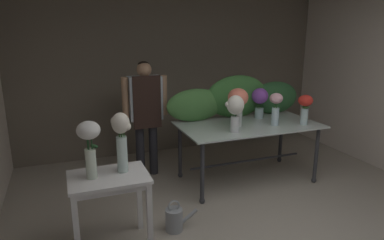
{
  "coord_description": "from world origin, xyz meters",
  "views": [
    {
      "loc": [
        -1.79,
        -2.08,
        2.06
      ],
      "look_at": [
        -0.47,
        1.39,
        1.06
      ],
      "focal_mm": 32.71,
      "sensor_mm": 36.0,
      "label": 1
    }
  ],
  "objects_px": {
    "vase_ivory_anemones": "(235,110)",
    "vase_scarlet_ranunculus": "(305,106)",
    "florist": "(145,107)",
    "vase_violet_lilies": "(260,100)",
    "vase_blush_roses": "(276,106)",
    "vase_white_roses_tall": "(89,142)",
    "watering_can": "(175,219)",
    "vase_coral_dahlias": "(238,102)",
    "side_table_white": "(109,187)",
    "display_table_glass": "(248,132)",
    "vase_cream_lisianthus_tall": "(121,138)"
  },
  "relations": [
    {
      "from": "vase_white_roses_tall",
      "to": "vase_scarlet_ranunculus",
      "type": "bearing_deg",
      "value": 12.48
    },
    {
      "from": "vase_ivory_anemones",
      "to": "vase_cream_lisianthus_tall",
      "type": "distance_m",
      "value": 1.58
    },
    {
      "from": "vase_blush_roses",
      "to": "vase_white_roses_tall",
      "type": "distance_m",
      "value": 2.5
    },
    {
      "from": "vase_blush_roses",
      "to": "vase_white_roses_tall",
      "type": "height_order",
      "value": "vase_white_roses_tall"
    },
    {
      "from": "vase_blush_roses",
      "to": "watering_can",
      "type": "bearing_deg",
      "value": -157.75
    },
    {
      "from": "vase_white_roses_tall",
      "to": "vase_violet_lilies",
      "type": "bearing_deg",
      "value": 24.88
    },
    {
      "from": "vase_coral_dahlias",
      "to": "display_table_glass",
      "type": "bearing_deg",
      "value": 13.0
    },
    {
      "from": "vase_ivory_anemones",
      "to": "display_table_glass",
      "type": "bearing_deg",
      "value": 38.04
    },
    {
      "from": "vase_cream_lisianthus_tall",
      "to": "vase_blush_roses",
      "type": "bearing_deg",
      "value": 17.4
    },
    {
      "from": "vase_coral_dahlias",
      "to": "side_table_white",
      "type": "bearing_deg",
      "value": -154.26
    },
    {
      "from": "vase_cream_lisianthus_tall",
      "to": "display_table_glass",
      "type": "bearing_deg",
      "value": 24.96
    },
    {
      "from": "vase_coral_dahlias",
      "to": "watering_can",
      "type": "bearing_deg",
      "value": -144.69
    },
    {
      "from": "florist",
      "to": "vase_cream_lisianthus_tall",
      "type": "xyz_separation_m",
      "value": [
        -0.58,
        -1.5,
        0.07
      ]
    },
    {
      "from": "vase_white_roses_tall",
      "to": "vase_cream_lisianthus_tall",
      "type": "bearing_deg",
      "value": 10.1
    },
    {
      "from": "side_table_white",
      "to": "vase_ivory_anemones",
      "type": "relative_size",
      "value": 1.61
    },
    {
      "from": "side_table_white",
      "to": "vase_cream_lisianthus_tall",
      "type": "relative_size",
      "value": 1.31
    },
    {
      "from": "vase_coral_dahlias",
      "to": "vase_white_roses_tall",
      "type": "height_order",
      "value": "vase_coral_dahlias"
    },
    {
      "from": "vase_blush_roses",
      "to": "side_table_white",
      "type": "bearing_deg",
      "value": -162.42
    },
    {
      "from": "vase_ivory_anemones",
      "to": "vase_scarlet_ranunculus",
      "type": "height_order",
      "value": "vase_ivory_anemones"
    },
    {
      "from": "display_table_glass",
      "to": "side_table_white",
      "type": "distance_m",
      "value": 2.16
    },
    {
      "from": "display_table_glass",
      "to": "vase_coral_dahlias",
      "type": "bearing_deg",
      "value": -167.0
    },
    {
      "from": "watering_can",
      "to": "vase_violet_lilies",
      "type": "bearing_deg",
      "value": 33.33
    },
    {
      "from": "florist",
      "to": "watering_can",
      "type": "relative_size",
      "value": 4.58
    },
    {
      "from": "side_table_white",
      "to": "vase_violet_lilies",
      "type": "xyz_separation_m",
      "value": [
        2.25,
        1.11,
        0.44
      ]
    },
    {
      "from": "vase_blush_roses",
      "to": "vase_white_roses_tall",
      "type": "relative_size",
      "value": 0.81
    },
    {
      "from": "side_table_white",
      "to": "vase_scarlet_ranunculus",
      "type": "xyz_separation_m",
      "value": [
        2.63,
        0.62,
        0.42
      ]
    },
    {
      "from": "vase_white_roses_tall",
      "to": "watering_can",
      "type": "relative_size",
      "value": 1.5
    },
    {
      "from": "vase_blush_roses",
      "to": "vase_cream_lisianthus_tall",
      "type": "xyz_separation_m",
      "value": [
        -2.1,
        -0.66,
        0.01
      ]
    },
    {
      "from": "florist",
      "to": "vase_violet_lilies",
      "type": "xyz_separation_m",
      "value": [
        1.53,
        -0.44,
        0.07
      ]
    },
    {
      "from": "display_table_glass",
      "to": "vase_scarlet_ranunculus",
      "type": "xyz_separation_m",
      "value": [
        0.67,
        -0.28,
        0.36
      ]
    },
    {
      "from": "display_table_glass",
      "to": "vase_blush_roses",
      "type": "relative_size",
      "value": 4.31
    },
    {
      "from": "vase_cream_lisianthus_tall",
      "to": "florist",
      "type": "bearing_deg",
      "value": 68.85
    },
    {
      "from": "vase_blush_roses",
      "to": "vase_cream_lisianthus_tall",
      "type": "distance_m",
      "value": 2.2
    },
    {
      "from": "vase_cream_lisianthus_tall",
      "to": "vase_scarlet_ranunculus",
      "type": "bearing_deg",
      "value": 12.75
    },
    {
      "from": "vase_violet_lilies",
      "to": "vase_cream_lisianthus_tall",
      "type": "xyz_separation_m",
      "value": [
        -2.11,
        -1.06,
        0.0
      ]
    },
    {
      "from": "vase_ivory_anemones",
      "to": "vase_white_roses_tall",
      "type": "bearing_deg",
      "value": -160.42
    },
    {
      "from": "vase_ivory_anemones",
      "to": "vase_white_roses_tall",
      "type": "xyz_separation_m",
      "value": [
        -1.76,
        -0.63,
        -0.0
      ]
    },
    {
      "from": "vase_violet_lilies",
      "to": "vase_scarlet_ranunculus",
      "type": "bearing_deg",
      "value": -52.49
    },
    {
      "from": "vase_ivory_anemones",
      "to": "vase_cream_lisianthus_tall",
      "type": "relative_size",
      "value": 0.81
    },
    {
      "from": "vase_white_roses_tall",
      "to": "watering_can",
      "type": "distance_m",
      "value": 1.24
    },
    {
      "from": "florist",
      "to": "vase_scarlet_ranunculus",
      "type": "bearing_deg",
      "value": -26.22
    },
    {
      "from": "display_table_glass",
      "to": "vase_ivory_anemones",
      "type": "distance_m",
      "value": 0.59
    },
    {
      "from": "florist",
      "to": "vase_coral_dahlias",
      "type": "height_order",
      "value": "florist"
    },
    {
      "from": "vase_blush_roses",
      "to": "vase_cream_lisianthus_tall",
      "type": "bearing_deg",
      "value": -162.6
    },
    {
      "from": "vase_ivory_anemones",
      "to": "vase_scarlet_ranunculus",
      "type": "xyz_separation_m",
      "value": [
        1.02,
        -0.01,
        -0.04
      ]
    },
    {
      "from": "vase_white_roses_tall",
      "to": "watering_can",
      "type": "bearing_deg",
      "value": 4.0
    },
    {
      "from": "display_table_glass",
      "to": "vase_blush_roses",
      "type": "bearing_deg",
      "value": -32.72
    },
    {
      "from": "florist",
      "to": "watering_can",
      "type": "distance_m",
      "value": 1.74
    },
    {
      "from": "side_table_white",
      "to": "vase_cream_lisianthus_tall",
      "type": "xyz_separation_m",
      "value": [
        0.14,
        0.05,
        0.44
      ]
    },
    {
      "from": "side_table_white",
      "to": "vase_ivory_anemones",
      "type": "bearing_deg",
      "value": 21.23
    }
  ]
}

